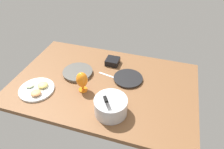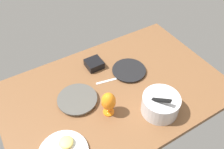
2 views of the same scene
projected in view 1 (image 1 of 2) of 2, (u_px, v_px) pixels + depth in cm
name	position (u px, v px, depth cm)	size (l,w,h in cm)	color
ground_plane	(104.00, 84.00, 182.24)	(160.00, 104.00, 4.00)	brown
dinner_plate_left	(128.00, 78.00, 183.62)	(26.22, 26.22, 2.11)	#4C4C51
dinner_plate_right	(78.00, 72.00, 189.87)	(27.71, 27.71, 2.95)	silver
mixing_bowl	(111.00, 106.00, 149.92)	(24.64, 24.64, 19.43)	silver
fruit_platter	(37.00, 89.00, 171.97)	(29.53, 29.53, 5.32)	silver
hurricane_glass_orange	(82.00, 80.00, 166.45)	(9.56, 9.56, 18.45)	orange
square_bowl_black	(113.00, 61.00, 201.20)	(12.57, 12.57, 5.66)	black
fork_by_left_plate	(108.00, 75.00, 188.47)	(18.00, 1.80, 0.60)	silver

